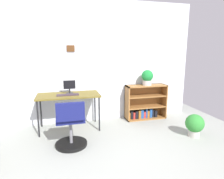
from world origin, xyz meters
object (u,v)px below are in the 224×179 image
Objects in this scene: desk at (69,97)px; monitor at (69,87)px; bookshelf_low at (145,104)px; keyboard at (68,95)px; potted_plant_floor at (195,124)px; office_chair at (71,127)px; potted_plant_on_shelf at (147,77)px.

monitor is (0.03, 0.06, 0.19)m from desk.
bookshelf_low is at bearing 7.04° from desk.
potted_plant_floor is (2.20, -0.87, -0.48)m from keyboard.
potted_plant_floor is (0.48, -1.15, -0.11)m from bookshelf_low.
monitor is 0.64× the size of potted_plant_floor.
desk reaches higher than potted_plant_floor.
monitor is 0.29× the size of bookshelf_low.
office_chair is (-0.04, -0.84, -0.49)m from monitor.
potted_plant_on_shelf is at bearing 112.79° from potted_plant_floor.
office_chair is at bearing 175.91° from potted_plant_floor.
bookshelf_low is (1.68, 0.15, -0.50)m from monitor.
desk is 2.86× the size of potted_plant_floor.
bookshelf_low is 2.72× the size of potted_plant_on_shelf.
keyboard is (-0.04, -0.12, -0.13)m from monitor.
potted_plant_on_shelf is 1.39m from potted_plant_floor.
desk is 3.50× the size of potted_plant_on_shelf.
desk is 1.76m from potted_plant_on_shelf.
bookshelf_low is at bearing 30.01° from office_chair.
keyboard is 0.99× the size of potted_plant_floor.
desk is at bearing -174.83° from potted_plant_on_shelf.
bookshelf_low is at bearing 9.21° from keyboard.
potted_plant_on_shelf is (1.73, 0.16, 0.31)m from desk.
potted_plant_floor is (0.46, -1.09, -0.73)m from potted_plant_on_shelf.
monitor reaches higher than keyboard.
keyboard is 0.45× the size of bookshelf_low.
monitor is 0.33× the size of office_chair.
keyboard is (-0.01, -0.07, 0.06)m from desk.
desk is 1.75m from bookshelf_low.
potted_plant_floor is at bearing -21.56° from keyboard.
monitor is at bearing -174.76° from bookshelf_low.
potted_plant_floor is at bearing -67.21° from potted_plant_on_shelf.
potted_plant_on_shelf reaches higher than office_chair.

